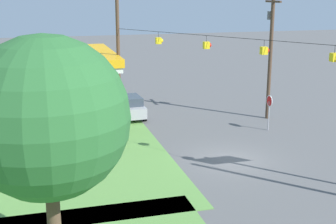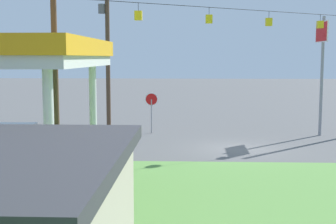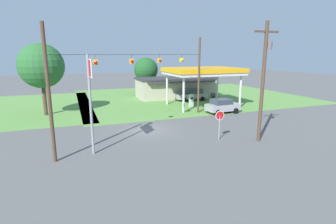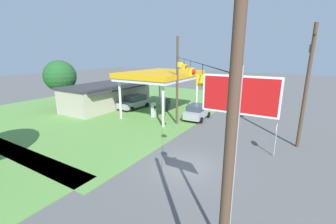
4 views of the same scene
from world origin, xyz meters
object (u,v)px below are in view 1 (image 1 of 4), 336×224
at_px(fuel_pump_near, 67,118).
at_px(utility_pole_main, 270,49).
at_px(stop_sign_roadside, 269,105).
at_px(tree_west_verge, 47,118).
at_px(gas_station_canopy, 63,59).
at_px(car_at_pumps_front, 128,107).
at_px(fuel_pump_far, 64,107).

bearing_deg(fuel_pump_near, utility_pole_main, -93.59).
xyz_separation_m(stop_sign_roadside, tree_west_verge, (-14.29, 15.07, 3.92)).
bearing_deg(utility_pole_main, gas_station_canopy, 80.16).
height_order(fuel_pump_near, utility_pole_main, utility_pole_main).
distance_m(fuel_pump_near, stop_sign_roadside, 14.08).
bearing_deg(stop_sign_roadside, gas_station_canopy, -112.31).
bearing_deg(car_at_pumps_front, fuel_pump_near, 109.12).
height_order(gas_station_canopy, car_at_pumps_front, gas_station_canopy).
bearing_deg(fuel_pump_far, gas_station_canopy, 179.95).
bearing_deg(tree_west_verge, car_at_pumps_front, -17.36).
height_order(fuel_pump_near, tree_west_verge, tree_west_verge).
bearing_deg(stop_sign_roadside, car_at_pumps_front, -123.47).
height_order(gas_station_canopy, stop_sign_roadside, gas_station_canopy).
relative_size(utility_pole_main, tree_west_verge, 1.15).
bearing_deg(gas_station_canopy, tree_west_verge, 175.49).
distance_m(gas_station_canopy, fuel_pump_near, 4.25).
bearing_deg(gas_station_canopy, car_at_pumps_front, -86.77).
xyz_separation_m(gas_station_canopy, stop_sign_roadside, (-5.54, -13.50, -2.94)).
height_order(fuel_pump_near, car_at_pumps_front, fuel_pump_near).
distance_m(gas_station_canopy, car_at_pumps_front, 6.09).
xyz_separation_m(fuel_pump_far, stop_sign_roadside, (-7.19, -13.50, 0.98)).
xyz_separation_m(fuel_pump_far, utility_pole_main, (-4.24, -14.93, 4.49)).
bearing_deg(fuel_pump_near, stop_sign_roadside, -106.06).
height_order(fuel_pump_far, tree_west_verge, tree_west_verge).
xyz_separation_m(car_at_pumps_front, tree_west_verge, (-20.10, 6.28, 4.83)).
relative_size(car_at_pumps_front, stop_sign_roadside, 1.67).
xyz_separation_m(gas_station_canopy, fuel_pump_near, (-1.65, -0.00, -3.92)).
xyz_separation_m(gas_station_canopy, fuel_pump_far, (1.65, -0.00, -3.92)).
relative_size(stop_sign_roadside, tree_west_verge, 0.30).
relative_size(fuel_pump_far, car_at_pumps_front, 0.42).
bearing_deg(utility_pole_main, fuel_pump_near, 86.41).
bearing_deg(fuel_pump_far, fuel_pump_near, 180.00).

